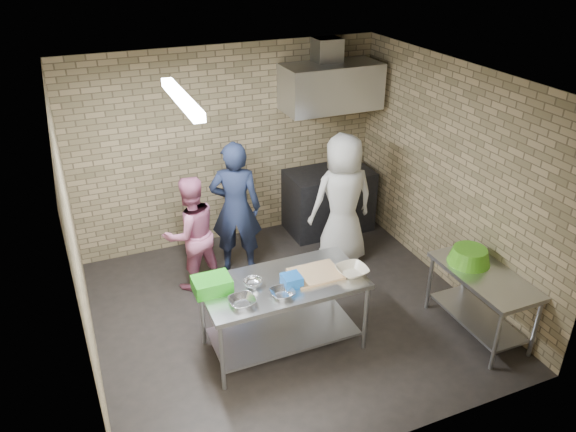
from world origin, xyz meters
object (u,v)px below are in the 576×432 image
object	(u,v)px
blue_tub	(292,281)
green_basin	(469,255)
bottle_green	(354,86)
side_counter	(480,303)
stove	(329,200)
woman_white	(342,200)
man_navy	(236,208)
woman_pink	(191,234)
bottle_red	(328,88)
prep_table	(283,314)
green_crate	(212,285)

from	to	relation	value
blue_tub	green_basin	world-z (taller)	blue_tub
green_basin	bottle_green	size ratio (longest dim) A/B	3.07
side_counter	stove	world-z (taller)	stove
side_counter	woman_white	bearing A→B (deg)	109.70
man_navy	woman_pink	distance (m)	0.65
green_basin	bottle_red	bearing A→B (deg)	97.90
blue_tub	woman_white	distance (m)	1.93
green_basin	bottle_green	distance (m)	2.98
bottle_red	woman_white	bearing A→B (deg)	-104.84
bottle_green	bottle_red	bearing A→B (deg)	180.00
bottle_green	woman_white	xyz separation A→B (m)	(-0.69, -1.08, -1.14)
green_basin	woman_pink	size ratio (longest dim) A/B	0.32
bottle_green	woman_white	distance (m)	1.71
prep_table	man_navy	world-z (taller)	man_navy
side_counter	man_navy	bearing A→B (deg)	132.00
stove	bottle_green	xyz separation A→B (m)	(0.45, 0.24, 1.57)
stove	green_basin	size ratio (longest dim) A/B	2.61
prep_table	woman_pink	bearing A→B (deg)	111.36
stove	woman_pink	distance (m)	2.30
bottle_red	green_basin	bearing A→B (deg)	-82.10
green_basin	man_navy	world-z (taller)	man_navy
bottle_green	green_basin	bearing A→B (deg)	-90.42
blue_tub	man_navy	size ratio (longest dim) A/B	0.10
blue_tub	bottle_green	size ratio (longest dim) A/B	1.21
stove	blue_tub	xyz separation A→B (m)	(-1.55, -2.26, 0.43)
bottle_green	stove	bearing A→B (deg)	-151.93
prep_table	woman_white	size ratio (longest dim) A/B	0.94
side_counter	woman_white	xyz separation A→B (m)	(-0.69, 1.91, 0.50)
woman_pink	woman_white	bearing A→B (deg)	163.71
side_counter	stove	xyz separation A→B (m)	(-0.45, 2.75, 0.08)
stove	bottle_red	xyz separation A→B (m)	(0.05, 0.24, 1.58)
bottle_green	blue_tub	bearing A→B (deg)	-128.70
green_basin	woman_white	size ratio (longest dim) A/B	0.26
prep_table	man_navy	bearing A→B (deg)	88.72
woman_pink	blue_tub	bearing A→B (deg)	100.22
bottle_green	woman_pink	bearing A→B (deg)	-160.85
side_counter	green_crate	world-z (taller)	green_crate
green_basin	woman_pink	xyz separation A→B (m)	(-2.61, 1.83, -0.11)
woman_pink	stove	bearing A→B (deg)	-174.32
bottle_red	woman_pink	distance (m)	2.74
side_counter	green_crate	bearing A→B (deg)	165.42
side_counter	green_basin	xyz separation A→B (m)	(-0.02, 0.25, 0.46)
green_basin	bottle_red	xyz separation A→B (m)	(-0.38, 2.74, 1.19)
side_counter	man_navy	distance (m)	3.05
side_counter	blue_tub	xyz separation A→B (m)	(-2.00, 0.49, 0.50)
green_crate	woman_white	size ratio (longest dim) A/B	0.21
green_basin	bottle_green	bearing A→B (deg)	89.58
prep_table	bottle_green	bearing A→B (deg)	49.45
man_navy	green_crate	bearing A→B (deg)	85.86
bottle_green	green_crate	bearing A→B (deg)	-140.39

